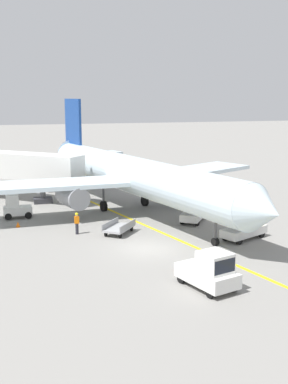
# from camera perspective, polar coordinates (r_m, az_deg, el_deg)

# --- Properties ---
(ground_plane) EXTENTS (300.00, 300.00, 0.00)m
(ground_plane) POSITION_cam_1_polar(r_m,az_deg,el_deg) (34.50, 0.48, -6.61)
(ground_plane) COLOR gray
(taxi_line_yellow) EXTENTS (21.30, 77.27, 0.01)m
(taxi_line_yellow) POSITION_cam_1_polar(r_m,az_deg,el_deg) (39.59, 1.01, -4.25)
(taxi_line_yellow) COLOR yellow
(taxi_line_yellow) RESTS_ON ground
(airliner) EXTENTS (27.85, 34.80, 10.10)m
(airliner) POSITION_cam_1_polar(r_m,az_deg,el_deg) (44.61, -1.39, 2.00)
(airliner) COLOR silver
(airliner) RESTS_ON ground
(jet_bridge) EXTENTS (11.37, 10.15, 4.85)m
(jet_bridge) POSITION_cam_1_polar(r_m,az_deg,el_deg) (51.28, -14.59, 2.98)
(jet_bridge) COLOR silver
(jet_bridge) RESTS_ON ground
(pushback_tug) EXTENTS (2.89, 4.00, 2.20)m
(pushback_tug) POSITION_cam_1_polar(r_m,az_deg,el_deg) (27.71, 7.59, -9.08)
(pushback_tug) COLOR silver
(pushback_tug) RESTS_ON ground
(baggage_tug_near_wing) EXTENTS (2.52, 1.55, 2.10)m
(baggage_tug_near_wing) POSITION_cam_1_polar(r_m,az_deg,el_deg) (46.44, 11.89, -1.00)
(baggage_tug_near_wing) COLOR silver
(baggage_tug_near_wing) RESTS_ON ground
(baggage_tug_by_cargo_door) EXTENTS (2.45, 1.41, 2.10)m
(baggage_tug_by_cargo_door) POSITION_cam_1_polar(r_m,az_deg,el_deg) (44.20, -14.61, -1.75)
(baggage_tug_by_cargo_door) COLOR silver
(baggage_tug_by_cargo_door) RESTS_ON ground
(belt_loader_forward_hold) EXTENTS (5.06, 3.27, 2.59)m
(belt_loader_forward_hold) POSITION_cam_1_polar(r_m,az_deg,el_deg) (37.27, 11.37, -4.23)
(belt_loader_forward_hold) COLOR silver
(belt_loader_forward_hold) RESTS_ON ground
(belt_loader_aft_hold) EXTENTS (3.91, 4.81, 2.59)m
(belt_loader_aft_hold) POSITION_cam_1_polar(r_m,az_deg,el_deg) (41.80, 5.75, -2.38)
(belt_loader_aft_hold) COLOR silver
(belt_loader_aft_hold) RESTS_ON ground
(baggage_cart_loaded) EXTENTS (2.96, 3.45, 0.94)m
(baggage_cart_loaded) POSITION_cam_1_polar(r_m,az_deg,el_deg) (38.14, -2.90, -4.15)
(baggage_cart_loaded) COLOR #A5A5A8
(baggage_cart_loaded) RESTS_ON ground
(ground_crew_marshaller) EXTENTS (0.36, 0.24, 1.70)m
(ground_crew_marshaller) POSITION_cam_1_polar(r_m,az_deg,el_deg) (38.19, -7.77, -3.53)
(ground_crew_marshaller) COLOR #26262D
(ground_crew_marshaller) RESTS_ON ground
(safety_cone_nose_left) EXTENTS (0.36, 0.36, 0.44)m
(safety_cone_nose_left) POSITION_cam_1_polar(r_m,az_deg,el_deg) (30.46, 3.92, -8.66)
(safety_cone_nose_left) COLOR orange
(safety_cone_nose_left) RESTS_ON ground
(safety_cone_nose_right) EXTENTS (0.36, 0.36, 0.44)m
(safety_cone_nose_right) POSITION_cam_1_polar(r_m,az_deg,el_deg) (41.30, -14.37, -3.65)
(safety_cone_nose_right) COLOR orange
(safety_cone_nose_right) RESTS_ON ground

